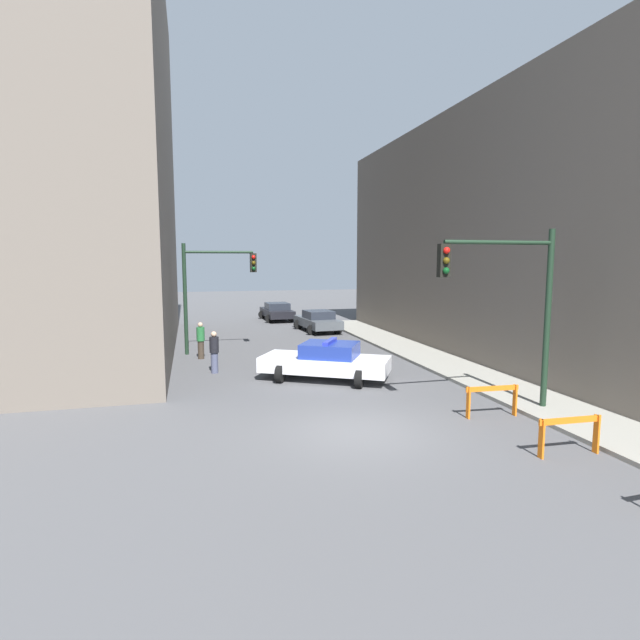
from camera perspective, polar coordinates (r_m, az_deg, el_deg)
name	(u,v)px	position (r m, az deg, el deg)	size (l,w,h in m)	color
ground_plane	(359,431)	(13.38, 4.51, -12.51)	(120.00, 120.00, 0.00)	#4C4C4F
sidewalk_right	(560,411)	(16.39, 25.75, -9.31)	(2.40, 44.00, 0.12)	gray
building_corner_left	(5,146)	(27.53, -32.33, 16.42)	(14.00, 20.00, 18.97)	#6B6056
building_right	(575,234)	(26.58, 27.10, 8.69)	(12.00, 28.00, 11.25)	#6B6056
traffic_light_near	(514,292)	(15.19, 21.29, 2.99)	(3.64, 0.35, 5.20)	black
traffic_light_far	(209,282)	(24.06, -12.59, 4.24)	(3.44, 0.35, 5.20)	black
police_car	(326,361)	(18.51, 0.71, -4.69)	(4.99, 3.96, 1.52)	white
parked_car_near	(318,321)	(31.06, -0.25, -0.07)	(2.54, 4.45, 1.31)	#474C51
parked_car_mid	(277,311)	(36.87, -4.94, 1.00)	(2.39, 4.37, 1.31)	black
pedestrian_crossing	(214,352)	(20.05, -12.00, -3.54)	(0.44, 0.44, 1.66)	#474C66
pedestrian_corner	(201,340)	(23.06, -13.48, -2.23)	(0.49, 0.49, 1.66)	#382D23
barrier_mid	(570,429)	(12.89, 26.64, -11.11)	(1.60, 0.21, 0.90)	orange
barrier_back	(492,396)	(15.07, 19.07, -8.19)	(1.60, 0.26, 0.90)	orange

